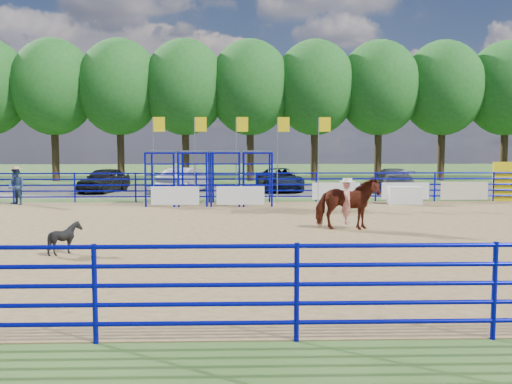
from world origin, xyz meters
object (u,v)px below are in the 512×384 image
calf (65,238)px  car_d (392,180)px  announcer_table (404,195)px  car_a (104,180)px  car_b (187,180)px  spectator_cowboy (16,186)px  horse_and_rider (347,202)px  car_c (280,180)px

calf → car_d: bearing=-39.1°
announcer_table → car_d: (1.32, 7.15, 0.28)m
car_a → car_d: (17.41, 0.01, -0.03)m
car_a → car_b: size_ratio=0.95×
spectator_cowboy → car_a: (2.50, 7.01, -0.18)m
car_d → horse_and_rider: bearing=73.5°
calf → car_b: bearing=-7.7°
car_d → spectator_cowboy: bearing=23.3°
announcer_table → car_c: size_ratio=0.31×
calf → car_c: car_c is taller
spectator_cowboy → car_c: size_ratio=0.36×
car_d → calf: bearing=57.9°
announcer_table → car_c: bearing=125.4°
car_b → car_c: size_ratio=0.91×
car_a → car_d: 17.41m
announcer_table → spectator_cowboy: 18.59m
calf → spectator_cowboy: bearing=23.0°
announcer_table → horse_and_rider: horse_and_rider is taller
horse_and_rider → calf: size_ratio=2.85×
car_a → car_c: (10.60, 0.59, -0.04)m
car_a → car_b: bearing=9.4°
calf → car_c: 21.02m
announcer_table → car_d: 7.27m
horse_and_rider → car_d: size_ratio=0.51×
spectator_cowboy → calf: bearing=-63.9°
announcer_table → car_a: (-16.08, 7.13, 0.30)m
car_a → announcer_table: bearing=-9.3°
car_c → calf: bearing=-116.3°
calf → car_d: 23.73m
calf → announcer_table: bearing=-49.4°
car_d → car_a: bearing=3.9°
calf → car_b: car_b is taller
car_a → car_c: car_a is taller
car_a → car_b: (4.97, -0.45, 0.01)m
calf → car_b: 18.79m
car_c → spectator_cowboy: bearing=-156.4°
horse_and_rider → announcer_table: bearing=61.7°
horse_and_rider → car_a: size_ratio=0.58×
car_d → announcer_table: bearing=83.4°
spectator_cowboy → car_c: (13.09, 7.59, -0.22)m
announcer_table → horse_and_rider: size_ratio=0.63×
horse_and_rider → calf: bearing=-154.2°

